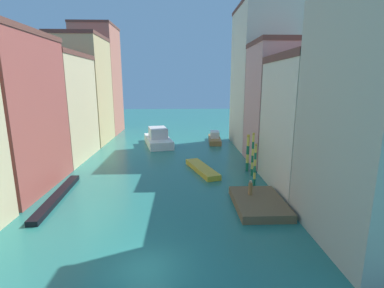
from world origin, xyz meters
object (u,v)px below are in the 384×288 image
(mooring_pole_0, at_px, (255,164))
(gondola_black, at_px, (58,196))
(motorboat_0, at_px, (202,169))
(waterfront_dock, at_px, (259,203))
(mooring_pole_2, at_px, (248,152))
(person_on_dock, at_px, (250,188))
(motorboat_1, at_px, (215,138))
(vaporetto_white, at_px, (158,138))
(mooring_pole_1, at_px, (253,154))

(mooring_pole_0, height_order, gondola_black, mooring_pole_0)
(gondola_black, distance_m, motorboat_0, 16.01)
(waterfront_dock, xyz_separation_m, mooring_pole_2, (1.29, 10.01, 1.99))
(person_on_dock, bearing_deg, mooring_pole_0, 70.58)
(waterfront_dock, bearing_deg, gondola_black, 172.38)
(person_on_dock, xyz_separation_m, motorboat_0, (-3.71, 9.02, -1.01))
(gondola_black, bearing_deg, mooring_pole_0, 8.02)
(mooring_pole_2, bearing_deg, motorboat_1, 96.61)
(waterfront_dock, bearing_deg, vaporetto_white, 113.14)
(gondola_black, xyz_separation_m, motorboat_0, (14.06, 7.64, 0.09))
(mooring_pole_1, xyz_separation_m, mooring_pole_2, (-0.16, 1.71, -0.25))
(waterfront_dock, distance_m, person_on_dock, 1.54)
(waterfront_dock, height_order, mooring_pole_0, mooring_pole_0)
(person_on_dock, distance_m, motorboat_0, 9.80)
(waterfront_dock, xyz_separation_m, mooring_pole_1, (1.44, 8.30, 2.24))
(mooring_pole_0, relative_size, vaporetto_white, 0.45)
(waterfront_dock, xyz_separation_m, gondola_black, (-18.30, 2.45, -0.12))
(mooring_pole_2, height_order, motorboat_0, mooring_pole_2)
(motorboat_0, bearing_deg, waterfront_dock, -67.24)
(person_on_dock, relative_size, motorboat_1, 0.19)
(mooring_pole_1, height_order, motorboat_1, mooring_pole_1)
(mooring_pole_2, bearing_deg, mooring_pole_0, -94.37)
(mooring_pole_2, bearing_deg, waterfront_dock, -97.32)
(vaporetto_white, bearing_deg, mooring_pole_1, -54.14)
(person_on_dock, xyz_separation_m, mooring_pole_2, (1.81, 8.94, 1.02))
(mooring_pole_0, bearing_deg, gondola_black, -171.98)
(mooring_pole_1, relative_size, motorboat_1, 0.70)
(vaporetto_white, relative_size, gondola_black, 0.94)
(mooring_pole_1, bearing_deg, gondola_black, -163.49)
(mooring_pole_1, bearing_deg, person_on_dock, -105.25)
(person_on_dock, relative_size, vaporetto_white, 0.14)
(mooring_pole_0, distance_m, gondola_black, 19.51)
(mooring_pole_1, bearing_deg, waterfront_dock, -99.88)
(motorboat_1, bearing_deg, mooring_pole_2, -83.39)
(person_on_dock, xyz_separation_m, mooring_pole_0, (1.44, 4.08, 0.98))
(mooring_pole_1, xyz_separation_m, gondola_black, (-19.74, -5.85, -2.36))
(gondola_black, height_order, motorboat_1, motorboat_1)
(mooring_pole_0, distance_m, motorboat_1, 22.08)
(motorboat_1, bearing_deg, mooring_pole_1, -83.51)
(mooring_pole_0, bearing_deg, vaporetto_white, 120.24)
(gondola_black, distance_m, motorboat_1, 30.31)
(mooring_pole_1, height_order, gondola_black, mooring_pole_1)
(vaporetto_white, distance_m, motorboat_0, 16.47)
(vaporetto_white, bearing_deg, person_on_dock, -67.00)
(person_on_dock, xyz_separation_m, mooring_pole_1, (1.97, 7.23, 1.27))
(person_on_dock, height_order, motorboat_1, person_on_dock)
(mooring_pole_1, relative_size, vaporetto_white, 0.50)
(waterfront_dock, height_order, vaporetto_white, vaporetto_white)
(waterfront_dock, bearing_deg, mooring_pole_1, 80.12)
(waterfront_dock, distance_m, mooring_pole_1, 8.72)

